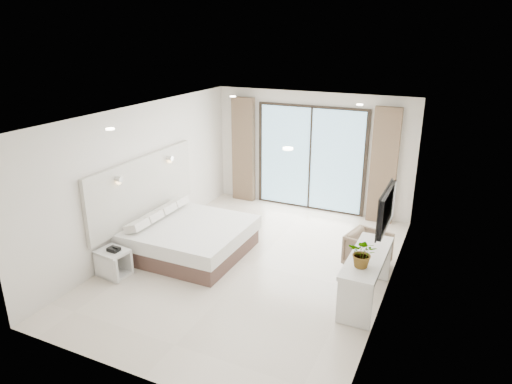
% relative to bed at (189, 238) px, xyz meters
% --- Properties ---
extents(ground, '(6.20, 6.20, 0.00)m').
position_rel_bed_xyz_m(ground, '(1.29, 0.06, -0.30)').
color(ground, beige).
rests_on(ground, ground).
extents(room_shell, '(4.62, 6.22, 2.72)m').
position_rel_bed_xyz_m(room_shell, '(1.09, 0.79, 1.28)').
color(room_shell, silver).
rests_on(room_shell, ground).
extents(bed, '(2.04, 1.94, 0.71)m').
position_rel_bed_xyz_m(bed, '(0.00, 0.00, 0.00)').
color(bed, brown).
rests_on(bed, ground).
extents(nightstand, '(0.56, 0.48, 0.46)m').
position_rel_bed_xyz_m(nightstand, '(-0.71, -1.26, -0.07)').
color(nightstand, silver).
rests_on(nightstand, ground).
extents(phone, '(0.20, 0.16, 0.06)m').
position_rel_bed_xyz_m(phone, '(-0.66, -1.26, 0.20)').
color(phone, black).
rests_on(phone, nightstand).
extents(console_desk, '(0.51, 1.63, 0.77)m').
position_rel_bed_xyz_m(console_desk, '(3.33, -0.23, 0.27)').
color(console_desk, silver).
rests_on(console_desk, ground).
extents(plant, '(0.41, 0.45, 0.34)m').
position_rel_bed_xyz_m(plant, '(3.33, -0.61, 0.64)').
color(plant, '#33662D').
rests_on(plant, console_desk).
extents(armchair, '(0.76, 0.80, 0.69)m').
position_rel_bed_xyz_m(armchair, '(3.14, 0.87, 0.04)').
color(armchair, '#887259').
rests_on(armchair, ground).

